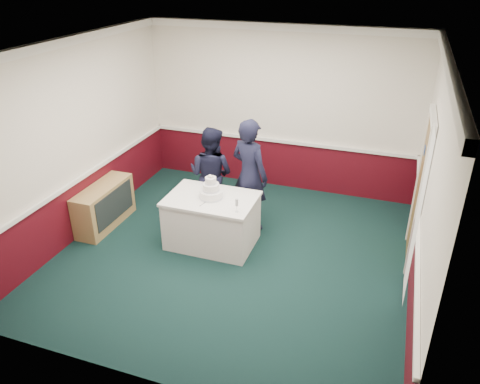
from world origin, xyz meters
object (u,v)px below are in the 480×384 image
(wedding_cake, at_px, (211,191))
(person_man, at_px, (211,175))
(cake_knife, at_px, (204,203))
(cake_table, at_px, (212,220))
(sideboard, at_px, (104,206))
(champagne_flute, at_px, (237,203))
(person_woman, at_px, (250,175))

(wedding_cake, height_order, person_man, person_man)
(wedding_cake, height_order, cake_knife, wedding_cake)
(cake_table, bearing_deg, cake_knife, -98.53)
(sideboard, relative_size, champagne_flute, 5.85)
(champagne_flute, relative_size, person_man, 0.13)
(cake_table, distance_m, cake_knife, 0.44)
(cake_knife, bearing_deg, wedding_cake, 94.26)
(person_man, relative_size, person_woman, 0.88)
(wedding_cake, height_order, champagne_flute, wedding_cake)
(person_woman, bearing_deg, cake_table, 83.05)
(sideboard, height_order, cake_knife, cake_knife)
(person_man, bearing_deg, wedding_cake, 119.54)
(person_man, bearing_deg, sideboard, 33.83)
(person_man, bearing_deg, cake_table, 119.54)
(person_woman, bearing_deg, wedding_cake, 83.05)
(sideboard, bearing_deg, cake_table, 1.87)
(cake_table, relative_size, person_woman, 0.72)
(person_woman, bearing_deg, sideboard, 40.23)
(wedding_cake, distance_m, cake_knife, 0.23)
(champagne_flute, xyz_separation_m, person_man, (-0.80, 1.01, -0.12))
(sideboard, bearing_deg, person_woman, 18.25)
(champagne_flute, bearing_deg, wedding_cake, 150.75)
(cake_table, height_order, cake_knife, cake_knife)
(sideboard, xyz_separation_m, wedding_cake, (1.87, 0.06, 0.55))
(cake_table, bearing_deg, wedding_cake, 90.00)
(wedding_cake, xyz_separation_m, cake_knife, (-0.03, -0.20, -0.11))
(cake_table, distance_m, champagne_flute, 0.78)
(cake_knife, relative_size, person_woman, 0.12)
(wedding_cake, relative_size, person_woman, 0.20)
(cake_knife, xyz_separation_m, person_man, (-0.27, 0.93, 0.01))
(champagne_flute, bearing_deg, cake_table, 150.75)
(sideboard, bearing_deg, champagne_flute, -5.28)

